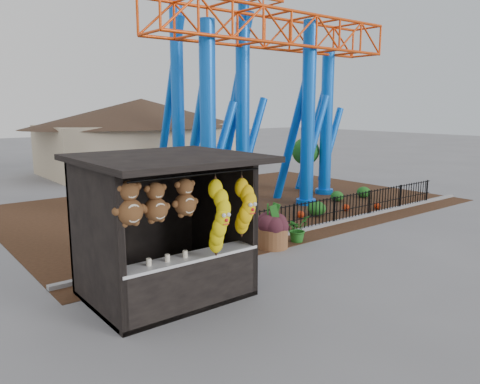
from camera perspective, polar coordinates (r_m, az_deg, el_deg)
ground at (r=11.59m, az=7.21°, el=-10.48°), size 120.00×120.00×0.00m
mulch_bed at (r=19.93m, az=-1.13°, el=-1.50°), size 18.00×12.00×0.02m
curb at (r=16.32m, az=9.57°, el=-4.14°), size 18.00×0.18×0.12m
prize_booth at (r=10.02m, az=-8.65°, el=-4.63°), size 3.50×3.40×3.12m
picket_fence at (r=16.88m, az=11.67°, el=-2.19°), size 12.20×0.06×1.00m
roller_coaster at (r=20.50m, az=1.00°, el=16.92°), size 11.00×6.37×10.82m
terracotta_planter at (r=13.87m, az=4.00°, el=-5.60°), size 1.15×1.15×0.59m
planter_foliage at (r=13.72m, az=4.03°, el=-3.12°), size 0.70×0.70×0.64m
potted_plant at (r=14.50m, az=6.99°, el=-4.47°), size 0.88×0.80×0.83m
landscaping at (r=18.54m, az=5.61°, el=-1.50°), size 9.13×3.60×0.73m
pavilion at (r=30.81m, az=-11.86°, el=8.23°), size 15.00×15.00×4.80m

